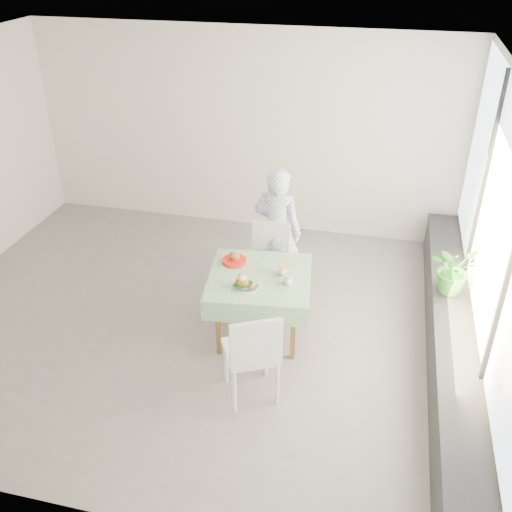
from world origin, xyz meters
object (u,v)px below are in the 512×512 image
(cafe_table, at_px, (259,298))
(main_dish, at_px, (244,283))
(potted_plant, at_px, (454,269))
(juice_cup_orange, at_px, (283,270))
(chair_far, at_px, (267,279))
(chair_near, at_px, (251,369))
(diner, at_px, (277,231))

(cafe_table, height_order, main_dish, main_dish)
(cafe_table, relative_size, potted_plant, 2.14)
(cafe_table, height_order, juice_cup_orange, juice_cup_orange)
(cafe_table, xyz_separation_m, potted_plant, (1.95, 0.57, 0.31))
(chair_far, distance_m, chair_near, 1.58)
(main_dish, xyz_separation_m, potted_plant, (2.06, 0.81, -0.02))
(diner, height_order, potted_plant, diner)
(cafe_table, bearing_deg, main_dish, -113.38)
(cafe_table, bearing_deg, potted_plant, 16.21)
(cafe_table, distance_m, juice_cup_orange, 0.41)
(cafe_table, relative_size, diner, 0.73)
(diner, distance_m, juice_cup_orange, 0.88)
(chair_near, height_order, diner, diner)
(chair_far, relative_size, main_dish, 3.44)
(cafe_table, relative_size, chair_near, 1.17)
(potted_plant, bearing_deg, chair_near, -140.56)
(cafe_table, distance_m, diner, 0.98)
(diner, bearing_deg, potted_plant, 178.78)
(cafe_table, relative_size, main_dish, 4.21)
(diner, relative_size, main_dish, 5.73)
(chair_far, distance_m, diner, 0.57)
(juice_cup_orange, distance_m, potted_plant, 1.80)
(diner, xyz_separation_m, potted_plant, (1.96, -0.36, -0.02))
(cafe_table, height_order, potted_plant, potted_plant)
(chair_far, height_order, main_dish, chair_far)
(chair_near, bearing_deg, juice_cup_orange, 85.12)
(juice_cup_orange, height_order, potted_plant, potted_plant)
(juice_cup_orange, bearing_deg, main_dish, -135.58)
(diner, bearing_deg, chair_near, 103.53)
(diner, bearing_deg, juice_cup_orange, 114.22)
(cafe_table, distance_m, potted_plant, 2.06)
(cafe_table, xyz_separation_m, main_dish, (-0.11, -0.24, 0.33))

